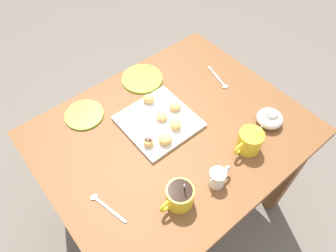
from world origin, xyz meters
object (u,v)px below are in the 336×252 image
at_px(beignet_2, 175,106).
at_px(beignet_5, 148,142).
at_px(cream_pitcher_white, 218,177).
at_px(ice_cream_bowl, 270,118).
at_px(beignet_3, 149,99).
at_px(coffee_mug_yellow_right, 179,196).
at_px(coffee_mug_yellow_left, 249,141).
at_px(saucer_lime_right, 142,79).
at_px(pastry_plate_square, 159,122).
at_px(beignet_1, 165,139).
at_px(saucer_lime_left, 84,115).
at_px(beignet_4, 175,124).
at_px(dining_table, 172,149).
at_px(beignet_0, 162,116).

relative_size(beignet_2, beignet_5, 1.22).
height_order(cream_pitcher_white, ice_cream_bowl, ice_cream_bowl).
xyz_separation_m(beignet_2, beignet_3, (0.06, -0.10, 0.00)).
relative_size(coffee_mug_yellow_right, ice_cream_bowl, 1.25).
xyz_separation_m(coffee_mug_yellow_left, saucer_lime_right, (0.09, -0.57, -0.04)).
bearing_deg(pastry_plate_square, beignet_3, -106.23).
distance_m(pastry_plate_square, beignet_2, 0.10).
height_order(beignet_1, beignet_5, beignet_1).
bearing_deg(saucer_lime_left, beignet_4, 129.48).
distance_m(cream_pitcher_white, saucer_lime_left, 0.61).
height_order(coffee_mug_yellow_left, beignet_3, coffee_mug_yellow_left).
height_order(dining_table, saucer_lime_left, saucer_lime_left).
distance_m(dining_table, coffee_mug_yellow_right, 0.35).
distance_m(beignet_1, beignet_2, 0.17).
bearing_deg(coffee_mug_yellow_right, beignet_1, -117.89).
bearing_deg(ice_cream_bowl, beignet_5, -25.62).
xyz_separation_m(coffee_mug_yellow_left, beignet_1, (0.24, -0.22, -0.01)).
relative_size(coffee_mug_yellow_left, cream_pitcher_white, 1.33).
height_order(dining_table, pastry_plate_square, pastry_plate_square).
height_order(beignet_1, beignet_4, same).
bearing_deg(coffee_mug_yellow_left, coffee_mug_yellow_right, 0.00).
distance_m(cream_pitcher_white, beignet_2, 0.37).
bearing_deg(coffee_mug_yellow_left, beignet_1, -42.56).
distance_m(ice_cream_bowl, saucer_lime_left, 0.77).
height_order(beignet_3, beignet_5, beignet_3).
bearing_deg(dining_table, coffee_mug_yellow_right, 54.21).
height_order(ice_cream_bowl, beignet_1, ice_cream_bowl).
distance_m(pastry_plate_square, coffee_mug_yellow_left, 0.37).
bearing_deg(pastry_plate_square, beignet_5, 33.99).
xyz_separation_m(beignet_0, beignet_3, (-0.01, -0.11, 0.00)).
xyz_separation_m(ice_cream_bowl, beignet_1, (0.40, -0.19, 0.00)).
xyz_separation_m(cream_pitcher_white, beignet_4, (-0.04, -0.28, -0.00)).
height_order(beignet_2, beignet_4, beignet_4).
distance_m(dining_table, beignet_0, 0.18).
bearing_deg(beignet_2, beignet_4, 50.55).
relative_size(beignet_0, beignet_5, 1.23).
bearing_deg(cream_pitcher_white, beignet_0, -94.87).
relative_size(saucer_lime_left, beignet_3, 3.15).
relative_size(pastry_plate_square, coffee_mug_yellow_right, 2.11).
relative_size(coffee_mug_yellow_right, saucer_lime_left, 0.82).
bearing_deg(coffee_mug_yellow_right, beignet_0, -119.80).
distance_m(ice_cream_bowl, beignet_3, 0.51).
distance_m(pastry_plate_square, beignet_4, 0.08).
bearing_deg(saucer_lime_right, ice_cream_bowl, 114.86).
bearing_deg(beignet_1, saucer_lime_right, -112.82).
bearing_deg(beignet_2, beignet_1, 36.98).
xyz_separation_m(pastry_plate_square, beignet_5, (0.11, 0.07, 0.03)).
bearing_deg(ice_cream_bowl, dining_table, -33.18).
distance_m(saucer_lime_left, saucer_lime_right, 0.32).
height_order(ice_cream_bowl, beignet_4, ice_cream_bowl).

